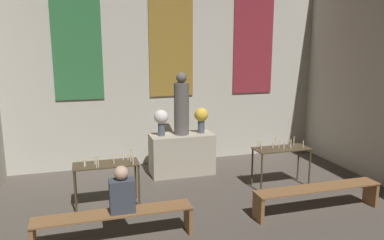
{
  "coord_description": "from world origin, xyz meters",
  "views": [
    {
      "loc": [
        -2.08,
        2.93,
        2.87
      ],
      "look_at": [
        0.0,
        9.89,
        1.38
      ],
      "focal_mm": 35.0,
      "sensor_mm": 36.0,
      "label": 1
    }
  ],
  "objects_px": {
    "altar": "(182,154)",
    "flower_vase_left": "(161,119)",
    "flower_vase_right": "(201,117)",
    "candle_rack_right": "(281,153)",
    "candle_rack_left": "(107,170)",
    "pew_back_right": "(318,193)",
    "statue": "(181,106)",
    "person_seated": "(122,192)",
    "pew_back_left": "(115,220)"
  },
  "relations": [
    {
      "from": "altar",
      "to": "flower_vase_left",
      "type": "relative_size",
      "value": 2.45
    },
    {
      "from": "altar",
      "to": "flower_vase_right",
      "type": "height_order",
      "value": "flower_vase_right"
    },
    {
      "from": "flower_vase_right",
      "to": "candle_rack_right",
      "type": "xyz_separation_m",
      "value": [
        1.28,
        -1.32,
        -0.58
      ]
    },
    {
      "from": "altar",
      "to": "candle_rack_left",
      "type": "distance_m",
      "value": 2.19
    },
    {
      "from": "altar",
      "to": "pew_back_right",
      "type": "bearing_deg",
      "value": -56.49
    },
    {
      "from": "statue",
      "to": "person_seated",
      "type": "xyz_separation_m",
      "value": [
        -1.6,
        -2.6,
        -0.77
      ]
    },
    {
      "from": "pew_back_left",
      "to": "pew_back_right",
      "type": "bearing_deg",
      "value": 0.0
    },
    {
      "from": "candle_rack_left",
      "to": "pew_back_right",
      "type": "bearing_deg",
      "value": -20.31
    },
    {
      "from": "flower_vase_left",
      "to": "altar",
      "type": "bearing_deg",
      "value": -0.0
    },
    {
      "from": "statue",
      "to": "flower_vase_right",
      "type": "relative_size",
      "value": 2.39
    },
    {
      "from": "pew_back_left",
      "to": "pew_back_right",
      "type": "distance_m",
      "value": 3.44
    },
    {
      "from": "statue",
      "to": "flower_vase_left",
      "type": "relative_size",
      "value": 2.39
    },
    {
      "from": "flower_vase_right",
      "to": "person_seated",
      "type": "xyz_separation_m",
      "value": [
        -2.05,
        -2.6,
        -0.5
      ]
    },
    {
      "from": "altar",
      "to": "candle_rack_left",
      "type": "xyz_separation_m",
      "value": [
        -1.73,
        -1.32,
        0.24
      ]
    },
    {
      "from": "statue",
      "to": "flower_vase_left",
      "type": "xyz_separation_m",
      "value": [
        -0.45,
        0.0,
        -0.26
      ]
    },
    {
      "from": "altar",
      "to": "candle_rack_left",
      "type": "relative_size",
      "value": 1.23
    },
    {
      "from": "altar",
      "to": "person_seated",
      "type": "distance_m",
      "value": 3.06
    },
    {
      "from": "pew_back_right",
      "to": "pew_back_left",
      "type": "bearing_deg",
      "value": 180.0
    },
    {
      "from": "altar",
      "to": "flower_vase_right",
      "type": "distance_m",
      "value": 0.94
    },
    {
      "from": "candle_rack_right",
      "to": "pew_back_left",
      "type": "height_order",
      "value": "candle_rack_right"
    },
    {
      "from": "candle_rack_right",
      "to": "pew_back_right",
      "type": "distance_m",
      "value": 1.33
    },
    {
      "from": "flower_vase_left",
      "to": "pew_back_left",
      "type": "relative_size",
      "value": 0.25
    },
    {
      "from": "flower_vase_left",
      "to": "flower_vase_right",
      "type": "distance_m",
      "value": 0.91
    },
    {
      "from": "statue",
      "to": "candle_rack_left",
      "type": "height_order",
      "value": "statue"
    },
    {
      "from": "pew_back_left",
      "to": "person_seated",
      "type": "relative_size",
      "value": 3.3
    },
    {
      "from": "candle_rack_left",
      "to": "candle_rack_right",
      "type": "relative_size",
      "value": 1.0
    },
    {
      "from": "pew_back_right",
      "to": "person_seated",
      "type": "distance_m",
      "value": 3.34
    },
    {
      "from": "flower_vase_right",
      "to": "pew_back_left",
      "type": "height_order",
      "value": "flower_vase_right"
    },
    {
      "from": "statue",
      "to": "flower_vase_left",
      "type": "height_order",
      "value": "statue"
    },
    {
      "from": "altar",
      "to": "candle_rack_left",
      "type": "height_order",
      "value": "candle_rack_left"
    },
    {
      "from": "candle_rack_left",
      "to": "pew_back_left",
      "type": "xyz_separation_m",
      "value": [
        0.01,
        -1.27,
        -0.35
      ]
    },
    {
      "from": "candle_rack_right",
      "to": "pew_back_left",
      "type": "distance_m",
      "value": 3.7
    },
    {
      "from": "flower_vase_right",
      "to": "candle_rack_left",
      "type": "relative_size",
      "value": 0.5
    },
    {
      "from": "candle_rack_right",
      "to": "pew_back_left",
      "type": "bearing_deg",
      "value": -159.66
    },
    {
      "from": "pew_back_right",
      "to": "statue",
      "type": "bearing_deg",
      "value": 123.51
    },
    {
      "from": "statue",
      "to": "pew_back_left",
      "type": "height_order",
      "value": "statue"
    },
    {
      "from": "statue",
      "to": "flower_vase_right",
      "type": "xyz_separation_m",
      "value": [
        0.45,
        0.0,
        -0.26
      ]
    },
    {
      "from": "statue",
      "to": "pew_back_right",
      "type": "relative_size",
      "value": 0.59
    },
    {
      "from": "flower_vase_right",
      "to": "candle_rack_left",
      "type": "xyz_separation_m",
      "value": [
        -2.18,
        -1.32,
        -0.58
      ]
    },
    {
      "from": "flower_vase_right",
      "to": "pew_back_left",
      "type": "distance_m",
      "value": 3.51
    },
    {
      "from": "candle_rack_left",
      "to": "person_seated",
      "type": "distance_m",
      "value": 1.28
    },
    {
      "from": "candle_rack_left",
      "to": "pew_back_right",
      "type": "height_order",
      "value": "candle_rack_left"
    },
    {
      "from": "statue",
      "to": "person_seated",
      "type": "relative_size",
      "value": 1.96
    },
    {
      "from": "flower_vase_right",
      "to": "person_seated",
      "type": "relative_size",
      "value": 0.82
    },
    {
      "from": "flower_vase_left",
      "to": "pew_back_left",
      "type": "bearing_deg",
      "value": -115.98
    },
    {
      "from": "altar",
      "to": "flower_vase_right",
      "type": "relative_size",
      "value": 2.45
    },
    {
      "from": "flower_vase_right",
      "to": "candle_rack_left",
      "type": "height_order",
      "value": "flower_vase_right"
    },
    {
      "from": "flower_vase_right",
      "to": "person_seated",
      "type": "distance_m",
      "value": 3.35
    },
    {
      "from": "candle_rack_right",
      "to": "person_seated",
      "type": "relative_size",
      "value": 1.63
    },
    {
      "from": "statue",
      "to": "candle_rack_right",
      "type": "xyz_separation_m",
      "value": [
        1.73,
        -1.32,
        -0.84
      ]
    }
  ]
}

